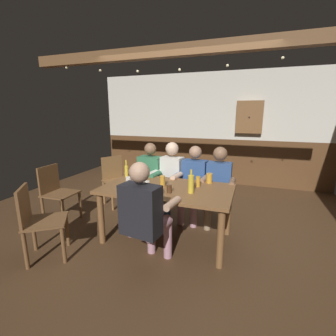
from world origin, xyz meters
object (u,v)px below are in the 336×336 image
Objects in this scene: chair_empty_near_left at (115,179)px; pint_glass_8 at (129,183)px; dining_table at (167,195)px; pint_glass_6 at (209,178)px; plate_0 at (135,183)px; wall_dart_cabinet at (249,117)px; chair_empty_far_end at (56,192)px; pint_glass_5 at (125,188)px; pint_glass_1 at (198,182)px; pint_glass_4 at (141,173)px; person_1 at (170,177)px; bottle_1 at (126,171)px; pint_glass_7 at (147,190)px; bottle_0 at (191,184)px; person_0 at (149,176)px; person_3 at (218,182)px; pint_glass_0 at (147,185)px; pint_glass_3 at (162,181)px; person_4 at (145,212)px; person_2 at (193,180)px; pint_glass_2 at (169,189)px; chair_empty_near_right at (38,220)px; table_candle at (190,180)px.

chair_empty_near_left is 5.73× the size of pint_glass_8.
pint_glass_6 is at bearing 38.32° from dining_table.
plate_0 is 0.36× the size of wall_dart_cabinet.
pint_glass_5 is (1.41, -0.32, 0.31)m from chair_empty_far_end.
pint_glass_4 is (-0.92, 0.20, -0.01)m from pint_glass_1.
person_1 is 1.38× the size of chair_empty_near_left.
person_1 is 1.09m from pint_glass_5.
plate_0 is 0.39m from pint_glass_5.
bottle_1 is 0.56m from pint_glass_8.
pint_glass_4 is at bearing 28.10° from bottle_1.
pint_glass_1 is 0.97× the size of pint_glass_7.
bottle_0 is 1.15m from bottle_1.
person_0 reaches higher than person_3.
pint_glass_7 is at bearing 118.90° from person_0.
pint_glass_3 is at bearing 57.81° from pint_glass_0.
pint_glass_1 is (0.36, 0.86, 0.13)m from person_4.
person_2 is at bearing 46.86° from plate_0.
chair_empty_near_left is at bearing 143.34° from pint_glass_2.
person_3 is 1.36m from pint_glass_8.
pint_glass_3 is at bearing 3.19° from plate_0.
person_2 reaches higher than pint_glass_0.
person_2 is at bearing 74.98° from pint_glass_7.
pint_glass_8 is at bearing 94.92° from chair_empty_near_right.
bottle_1 is 1.71× the size of pint_glass_8.
person_4 is 10.62× the size of pint_glass_0.
dining_table is 16.34× the size of pint_glass_2.
pint_glass_2 is at bearing -51.86° from pint_glass_3.
bottle_0 is at bearing -95.30° from pint_glass_1.
person_2 is 1.23m from pint_glass_5.
dining_table is at bearing -22.27° from pint_glass_3.
pint_glass_4 is (0.19, 0.10, -0.04)m from bottle_1.
person_4 reaches higher than pint_glass_3.
table_candle is at bearing 134.81° from pint_glass_1.
dining_table is 0.90m from person_0.
person_0 is 1.12m from pint_glass_2.
wall_dart_cabinet reaches higher than chair_empty_near_right.
bottle_0 reaches higher than pint_glass_6.
person_2 is 1.54m from chair_empty_near_left.
pint_glass_6 reaches higher than dining_table.
pint_glass_4 is (-0.89, 0.47, -0.06)m from bottle_0.
table_candle is at bearing 37.64° from pint_glass_8.
person_3 is 8.63× the size of pint_glass_1.
pint_glass_6 is at bearing 73.90° from person_4.
person_0 is 1.51m from person_4.
plate_0 is 0.37m from pint_glass_4.
wall_dart_cabinet is at bearing 59.61° from pint_glass_4.
pint_glass_2 is (0.30, -0.02, -0.01)m from pint_glass_0.
person_3 is 7.68× the size of pint_glass_8.
bottle_0 is 0.44m from pint_glass_3.
dining_table is 10.95× the size of pint_glass_8.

